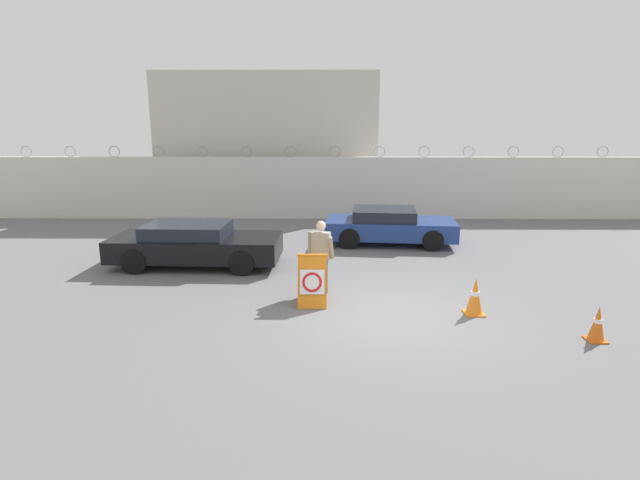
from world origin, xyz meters
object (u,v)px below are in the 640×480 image
object	(u,v)px
security_guard	(321,253)
traffic_cone_near	(598,324)
parked_car_front_coupe	(195,244)
barricade_sign	(312,280)
parked_car_rear_sedan	(389,226)
traffic_cone_mid	(475,296)

from	to	relation	value
security_guard	traffic_cone_near	xyz separation A→B (m)	(5.18, -2.68, -0.64)
parked_car_front_coupe	traffic_cone_near	bearing A→B (deg)	-27.49
barricade_sign	traffic_cone_near	distance (m)	5.69
security_guard	parked_car_rear_sedan	size ratio (longest dim) A/B	0.40
barricade_sign	parked_car_front_coupe	size ratio (longest dim) A/B	0.24
barricade_sign	parked_car_front_coupe	xyz separation A→B (m)	(-3.42, 3.11, 0.06)
traffic_cone_near	parked_car_front_coupe	world-z (taller)	parked_car_front_coupe
parked_car_front_coupe	barricade_sign	bearing A→B (deg)	-40.11
traffic_cone_near	traffic_cone_mid	distance (m)	2.31
traffic_cone_near	security_guard	bearing A→B (deg)	152.64
parked_car_front_coupe	traffic_cone_mid	bearing A→B (deg)	-25.93
traffic_cone_near	parked_car_rear_sedan	distance (m)	8.29
barricade_sign	parked_car_front_coupe	distance (m)	4.62
traffic_cone_mid	traffic_cone_near	bearing A→B (deg)	-34.99
security_guard	parked_car_front_coupe	xyz separation A→B (m)	(-3.60, 2.33, -0.35)
traffic_cone_near	traffic_cone_mid	world-z (taller)	traffic_cone_mid
barricade_sign	traffic_cone_near	world-z (taller)	barricade_sign
security_guard	parked_car_front_coupe	size ratio (longest dim) A/B	0.37
traffic_cone_near	parked_car_front_coupe	size ratio (longest dim) A/B	0.14
security_guard	traffic_cone_near	distance (m)	5.87
security_guard	traffic_cone_mid	xyz separation A→B (m)	(3.28, -1.35, -0.58)
parked_car_front_coupe	parked_car_rear_sedan	world-z (taller)	parked_car_front_coupe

